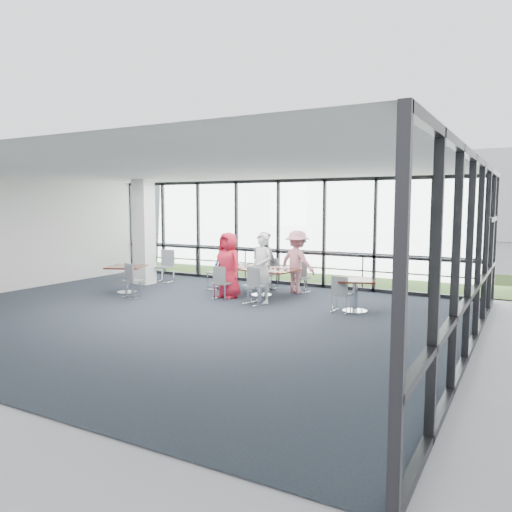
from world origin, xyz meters
The scene contains 43 objects.
floor centered at (0.00, 0.00, -0.01)m, with size 12.00×10.00×0.02m, color #212730.
ceiling centered at (0.00, 0.00, 3.20)m, with size 12.00×10.00×0.04m, color white.
wall_left centered at (-6.00, 0.00, 1.60)m, with size 0.10×10.00×3.20m, color silver.
curtain_wall_back centered at (0.00, 5.00, 1.60)m, with size 12.00×0.10×3.20m, color white.
curtain_wall_right centered at (6.00, 0.00, 1.60)m, with size 0.10×10.00×3.20m, color white.
exit_door centered at (6.00, 3.75, 1.05)m, with size 0.12×1.60×2.10m, color black.
structural_column centered at (-3.60, 3.00, 1.60)m, with size 0.50×0.50×3.20m, color white.
apron centered at (0.00, 10.00, -0.02)m, with size 80.00×70.00×0.02m, color gray.
grass_strip centered at (0.00, 8.00, 0.01)m, with size 80.00×5.00×0.01m, color #2F551C.
hangar_main centered at (4.00, 32.00, 3.00)m, with size 24.00×10.00×6.00m, color silver.
hangar_aux centered at (-18.00, 28.00, 2.00)m, with size 10.00×6.00×4.00m, color silver.
guard_rail centered at (0.00, 5.60, 0.50)m, with size 0.06×0.06×12.00m, color #2D2D33.
main_table centered at (0.51, 2.99, 0.63)m, with size 2.16×1.44×0.75m.
side_table_left centered at (-2.96, 1.54, 0.65)m, with size 1.24×1.24×0.75m.
side_table_right centered at (3.34, 2.26, 0.63)m, with size 1.06×1.06×0.75m.
diner_near_left centered at (-0.10, 2.29, 0.86)m, with size 0.84×0.55×1.73m, color red.
diner_near_right centered at (1.00, 2.11, 0.87)m, with size 0.64×0.47×1.75m, color white.
diner_far_left centered at (0.07, 3.95, 0.83)m, with size 0.81×0.50×1.66m, color slate.
diner_far_right centered at (1.20, 3.78, 0.87)m, with size 1.12×0.58×1.73m, color #CE7F89.
diner_end centered at (-0.86, 3.28, 0.76)m, with size 0.89×0.48×1.51m, color #2C5496.
chair_main_nl centered at (-0.13, 2.07, 0.42)m, with size 0.41×0.41×0.84m, color slate, non-canonical shape.
chair_main_nr centered at (0.95, 1.82, 0.47)m, with size 0.46×0.46×0.93m, color slate, non-canonical shape.
chair_main_fl centered at (0.21, 4.00, 0.43)m, with size 0.42×0.42×0.86m, color slate, non-canonical shape.
chair_main_fr centered at (1.23, 3.95, 0.41)m, with size 0.40×0.40×0.82m, color slate, non-canonical shape.
chair_main_end centered at (-1.07, 3.23, 0.49)m, with size 0.48×0.48×0.99m, color slate, non-canonical shape.
chair_spare_la centered at (-2.26, 1.03, 0.46)m, with size 0.45×0.45×0.91m, color slate, non-canonical shape.
chair_spare_lb centered at (-3.24, 3.41, 0.50)m, with size 0.49×0.49×1.00m, color slate, non-canonical shape.
chair_spare_r centered at (3.10, 2.05, 0.41)m, with size 0.40×0.40×0.83m, color slate, non-canonical shape.
plate_nl centered at (-0.04, 2.79, 0.76)m, with size 0.25×0.25×0.01m, color white.
plate_nr centered at (1.06, 2.51, 0.76)m, with size 0.28×0.28×0.01m, color white.
plate_fl centered at (0.03, 3.40, 0.76)m, with size 0.25×0.25×0.01m, color white.
plate_fr centered at (1.07, 3.28, 0.76)m, with size 0.26×0.26×0.01m, color white.
plate_end centered at (-0.30, 3.14, 0.76)m, with size 0.26×0.26×0.01m, color white.
tumbler_a centered at (0.17, 2.75, 0.82)m, with size 0.07×0.07×0.14m, color white.
tumbler_b centered at (0.79, 2.68, 0.82)m, with size 0.07×0.07×0.14m, color white.
tumbler_c centered at (0.59, 3.24, 0.82)m, with size 0.07×0.07×0.15m, color white.
tumbler_d centered at (-0.19, 2.99, 0.82)m, with size 0.07×0.07×0.13m, color white.
menu_a centered at (0.27, 2.55, 0.75)m, with size 0.33×0.23×0.00m, color beige.
menu_b centered at (1.33, 2.53, 0.75)m, with size 0.32×0.22×0.00m, color beige.
menu_c centered at (0.76, 3.30, 0.75)m, with size 0.28×0.20×0.00m, color beige.
condiment_caddy centered at (0.58, 3.06, 0.77)m, with size 0.10×0.07×0.04m, color black.
ketchup_bottle centered at (0.47, 2.99, 0.84)m, with size 0.06×0.06×0.18m, color #B51F06.
green_bottle centered at (0.60, 3.01, 0.85)m, with size 0.05×0.05×0.20m, color #207E2C.
Camera 1 is at (6.83, -8.67, 2.47)m, focal length 35.00 mm.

